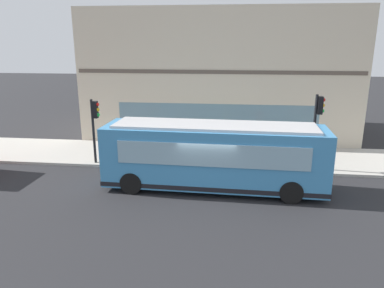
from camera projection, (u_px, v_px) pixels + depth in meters
name	position (u px, v px, depth m)	size (l,w,h in m)	color
ground	(208.00, 191.00, 16.76)	(120.00, 120.00, 0.00)	#262628
sidewalk_curb	(214.00, 156.00, 21.54)	(4.86, 40.00, 0.15)	#B2ADA3
building_corner	(220.00, 73.00, 27.01)	(9.07, 18.25, 8.74)	beige
city_bus_nearside	(213.00, 157.00, 16.68)	(2.86, 10.12, 3.07)	#3F8CC6
traffic_light_near_corner	(318.00, 118.00, 18.53)	(0.32, 0.49, 3.93)	black
traffic_light_down_block	(95.00, 119.00, 19.57)	(0.32, 0.49, 3.52)	black
fire_hydrant	(227.00, 143.00, 22.70)	(0.35, 0.35, 0.74)	gold
pedestrian_by_light_pole	(267.00, 146.00, 19.77)	(0.32, 0.32, 1.72)	#99994C
pedestrian_near_building_entrance	(223.00, 146.00, 19.70)	(0.32, 0.32, 1.76)	#3F8C4C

